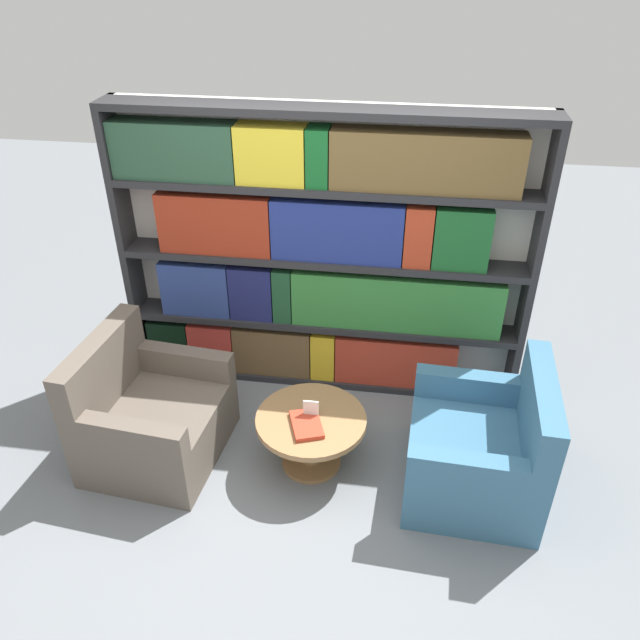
# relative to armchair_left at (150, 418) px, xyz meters

# --- Properties ---
(ground_plane) EXTENTS (14.00, 14.00, 0.00)m
(ground_plane) POSITION_rel_armchair_left_xyz_m (1.02, -0.31, -0.29)
(ground_plane) COLOR slate
(bookshelf) EXTENTS (2.94, 0.30, 2.12)m
(bookshelf) POSITION_rel_armchair_left_xyz_m (0.99, 1.00, 0.75)
(bookshelf) COLOR silver
(bookshelf) RESTS_ON ground_plane
(armchair_left) EXTENTS (0.89, 0.96, 0.87)m
(armchair_left) POSITION_rel_armchair_left_xyz_m (0.00, 0.00, 0.00)
(armchair_left) COLOR brown
(armchair_left) RESTS_ON ground_plane
(armchair_right) EXTENTS (0.85, 0.93, 0.87)m
(armchair_right) POSITION_rel_armchair_left_xyz_m (2.16, -0.01, 0.00)
(armchair_right) COLOR #386684
(armchair_right) RESTS_ON ground_plane
(coffee_table) EXTENTS (0.72, 0.72, 0.40)m
(coffee_table) POSITION_rel_armchair_left_xyz_m (1.08, 0.03, -0.01)
(coffee_table) COLOR olive
(coffee_table) RESTS_ON ground_plane
(table_sign) EXTENTS (0.10, 0.06, 0.14)m
(table_sign) POSITION_rel_armchair_left_xyz_m (1.08, 0.03, 0.16)
(table_sign) COLOR black
(table_sign) RESTS_ON coffee_table
(stray_book) EXTENTS (0.26, 0.32, 0.03)m
(stray_book) POSITION_rel_armchair_left_xyz_m (1.07, -0.05, 0.12)
(stray_book) COLOR #B73823
(stray_book) RESTS_ON coffee_table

